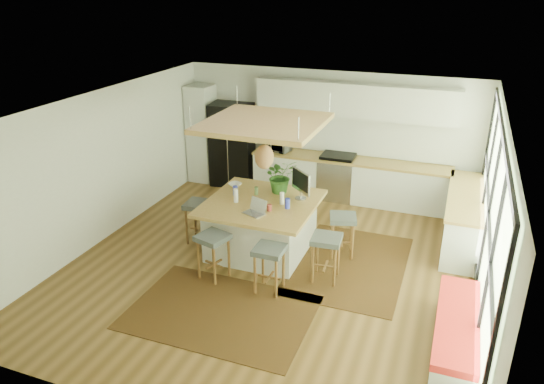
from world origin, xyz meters
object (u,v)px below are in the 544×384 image
at_px(stool_right_back, 342,236).
at_px(stool_near_left, 214,258).
at_px(stool_right_front, 326,260).
at_px(fridge, 233,145).
at_px(stool_near_right, 269,270).
at_px(stool_left_side, 200,223).
at_px(monitor, 301,185).
at_px(laptop, 254,207).
at_px(island_plant, 281,179).
at_px(microwave, 279,144).
at_px(island, 262,226).

bearing_deg(stool_right_back, stool_near_left, -140.50).
bearing_deg(stool_right_front, fridge, 133.05).
relative_size(stool_near_right, stool_left_side, 0.97).
xyz_separation_m(stool_right_front, stool_left_side, (-2.48, 0.46, 0.00)).
bearing_deg(monitor, fridge, 176.79).
xyz_separation_m(laptop, island_plant, (0.09, 1.03, 0.12)).
bearing_deg(stool_right_front, microwave, 120.97).
relative_size(fridge, microwave, 3.87).
height_order(island, stool_right_front, island).
bearing_deg(stool_left_side, island, 4.47).
bearing_deg(island, stool_left_side, -175.53).
bearing_deg(island_plant, microwave, 110.55).
bearing_deg(stool_right_front, stool_near_left, -161.69).
relative_size(stool_near_right, monitor, 1.32).
height_order(stool_right_back, monitor, monitor).
xyz_separation_m(stool_right_back, island_plant, (-1.20, 0.20, 0.82)).
height_order(stool_near_right, stool_left_side, stool_left_side).
height_order(stool_near_left, stool_right_back, stool_near_left).
relative_size(stool_left_side, microwave, 1.58).
height_order(island, stool_left_side, island).
bearing_deg(stool_near_left, stool_right_back, 39.50).
distance_m(fridge, microwave, 1.15).
bearing_deg(stool_left_side, stool_right_front, -10.47).
xyz_separation_m(fridge, stool_near_right, (2.40, -3.95, -0.57)).
xyz_separation_m(stool_near_left, stool_right_back, (1.74, 1.44, 0.00)).
bearing_deg(laptop, island, 119.11).
bearing_deg(island_plant, fridge, 131.07).
bearing_deg(stool_left_side, laptop, -18.40).
bearing_deg(fridge, stool_near_left, -76.29).
bearing_deg(laptop, stool_left_side, -176.87).
distance_m(stool_right_back, monitor, 1.14).
bearing_deg(fridge, stool_left_side, -83.93).
xyz_separation_m(stool_near_right, island_plant, (-0.43, 1.69, 0.82)).
xyz_separation_m(stool_right_front, stool_right_back, (0.05, 0.88, 0.00)).
height_order(stool_near_right, stool_right_back, stool_near_right).
xyz_separation_m(monitor, island_plant, (-0.43, 0.17, -0.02)).
relative_size(stool_right_back, monitor, 1.31).
xyz_separation_m(fridge, stool_left_side, (0.64, -2.88, -0.57)).
distance_m(fridge, stool_left_side, 3.01).
bearing_deg(island_plant, stool_near_right, -75.74).
xyz_separation_m(stool_near_left, laptop, (0.45, 0.60, 0.70)).
bearing_deg(stool_left_side, stool_near_right, -31.21).
xyz_separation_m(stool_near_right, monitor, (0.00, 1.52, 0.83)).
height_order(stool_near_left, laptop, laptop).
relative_size(stool_near_right, laptop, 2.10).
relative_size(stool_near_left, island_plant, 1.23).
bearing_deg(microwave, laptop, -64.56).
distance_m(stool_near_left, microwave, 3.95).
bearing_deg(monitor, stool_right_front, -9.58).
distance_m(laptop, monitor, 1.02).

